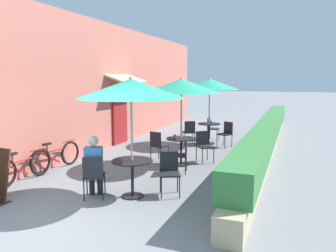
% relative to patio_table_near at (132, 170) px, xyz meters
% --- Properties ---
extents(ground_plane, '(120.00, 120.00, 0.00)m').
position_rel_patio_table_near_xyz_m(ground_plane, '(-0.58, -1.80, -0.55)').
color(ground_plane, gray).
extents(cafe_facade_wall, '(0.98, 14.53, 4.20)m').
position_rel_patio_table_near_xyz_m(cafe_facade_wall, '(-3.12, 5.33, 1.54)').
color(cafe_facade_wall, '#C66B5B').
rests_on(cafe_facade_wall, ground_plane).
extents(planter_hedge, '(0.60, 13.53, 1.01)m').
position_rel_patio_table_near_xyz_m(planter_hedge, '(2.17, 5.37, -0.02)').
color(planter_hedge, tan).
rests_on(planter_hedge, ground_plane).
extents(patio_table_near, '(0.82, 0.82, 0.75)m').
position_rel_patio_table_near_xyz_m(patio_table_near, '(0.00, 0.00, 0.00)').
color(patio_table_near, black).
rests_on(patio_table_near, ground_plane).
extents(patio_umbrella_near, '(2.08, 2.08, 2.39)m').
position_rel_patio_table_near_xyz_m(patio_umbrella_near, '(-0.00, 0.00, 1.60)').
color(patio_umbrella_near, '#B7B7BC').
rests_on(patio_umbrella_near, ground_plane).
extents(cafe_chair_near_left, '(0.53, 0.53, 0.87)m').
position_rel_patio_table_near_xyz_m(cafe_chair_near_left, '(-0.64, -0.39, -0.04)').
color(cafe_chair_near_left, '#232328').
rests_on(cafe_chair_near_left, ground_plane).
extents(seated_patron_near_left, '(0.46, 0.50, 1.25)m').
position_rel_patio_table_near_xyz_m(seated_patron_near_left, '(-0.69, -0.29, 0.13)').
color(seated_patron_near_left, '#23232D').
rests_on(seated_patron_near_left, ground_plane).
extents(cafe_chair_near_right, '(0.53, 0.53, 0.87)m').
position_rel_patio_table_near_xyz_m(cafe_chair_near_right, '(0.64, 0.39, -0.04)').
color(cafe_chair_near_right, '#232328').
rests_on(cafe_chair_near_right, ground_plane).
extents(patio_table_mid, '(0.82, 0.82, 0.75)m').
position_rel_patio_table_near_xyz_m(patio_table_mid, '(0.11, 2.65, 0.00)').
color(patio_table_mid, black).
rests_on(patio_table_mid, ground_plane).
extents(patio_umbrella_mid, '(2.08, 2.08, 2.39)m').
position_rel_patio_table_near_xyz_m(patio_umbrella_mid, '(0.11, 2.65, 1.60)').
color(patio_umbrella_mid, '#B7B7BC').
rests_on(patio_umbrella_mid, ground_plane).
extents(cafe_chair_mid_left, '(0.49, 0.49, 0.87)m').
position_rel_patio_table_near_xyz_m(cafe_chair_mid_left, '(0.37, 1.95, -0.04)').
color(cafe_chair_mid_left, '#232328').
rests_on(cafe_chair_mid_left, ground_plane).
extents(cafe_chair_mid_right, '(0.57, 0.57, 0.87)m').
position_rel_patio_table_near_xyz_m(cafe_chair_mid_right, '(0.59, 3.23, -0.04)').
color(cafe_chair_mid_right, '#232328').
rests_on(cafe_chair_mid_right, ground_plane).
extents(cafe_chair_mid_back, '(0.49, 0.49, 0.87)m').
position_rel_patio_table_near_xyz_m(cafe_chair_mid_back, '(-0.63, 2.78, -0.04)').
color(cafe_chair_mid_back, '#232328').
rests_on(cafe_chair_mid_back, ground_plane).
extents(coffee_cup_mid, '(0.07, 0.07, 0.09)m').
position_rel_patio_table_near_xyz_m(coffee_cup_mid, '(-0.06, 2.63, 0.24)').
color(coffee_cup_mid, '#B73D3D').
rests_on(coffee_cup_mid, patio_table_mid).
extents(patio_table_far, '(0.82, 0.82, 0.75)m').
position_rel_patio_table_near_xyz_m(patio_table_far, '(0.08, 5.82, 0.00)').
color(patio_table_far, black).
rests_on(patio_table_far, ground_plane).
extents(patio_umbrella_far, '(2.08, 2.08, 2.39)m').
position_rel_patio_table_near_xyz_m(patio_umbrella_far, '(0.08, 5.82, 1.60)').
color(patio_umbrella_far, '#B7B7BC').
rests_on(patio_umbrella_far, ground_plane).
extents(cafe_chair_far_left, '(0.40, 0.40, 0.87)m').
position_rel_patio_table_near_xyz_m(cafe_chair_far_left, '(-0.00, 6.56, -0.04)').
color(cafe_chair_far_left, '#232328').
rests_on(cafe_chair_far_left, ground_plane).
extents(cafe_chair_far_right, '(0.55, 0.55, 0.87)m').
position_rel_patio_table_near_xyz_m(cafe_chair_far_right, '(-0.52, 5.37, -0.04)').
color(cafe_chair_far_right, '#232328').
rests_on(cafe_chair_far_right, ground_plane).
extents(cafe_chair_far_back, '(0.54, 0.54, 0.87)m').
position_rel_patio_table_near_xyz_m(cafe_chair_far_back, '(0.77, 5.52, -0.04)').
color(cafe_chair_far_back, '#232328').
rests_on(cafe_chair_far_back, ground_plane).
extents(coffee_cup_far, '(0.07, 0.07, 0.09)m').
position_rel_patio_table_near_xyz_m(coffee_cup_far, '(0.12, 5.97, 0.24)').
color(coffee_cup_far, teal).
rests_on(coffee_cup_far, patio_table_far).
extents(bicycle_leaning, '(0.13, 1.67, 0.73)m').
position_rel_patio_table_near_xyz_m(bicycle_leaning, '(-2.78, -0.05, -0.22)').
color(bicycle_leaning, black).
rests_on(bicycle_leaning, ground_plane).
extents(bicycle_second, '(0.23, 1.67, 0.74)m').
position_rel_patio_table_near_xyz_m(bicycle_second, '(-2.80, 1.08, -0.21)').
color(bicycle_second, black).
rests_on(bicycle_second, ground_plane).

